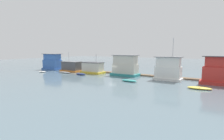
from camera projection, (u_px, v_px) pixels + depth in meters
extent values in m
plane|color=slate|center=(114.00, 75.00, 45.21)|extent=(200.00, 200.00, 0.00)
cube|color=brown|center=(120.00, 73.00, 47.73)|extent=(59.60, 1.84, 0.30)
cube|color=#3866B7|center=(53.00, 69.00, 57.60)|extent=(6.94, 3.47, 0.49)
cube|color=#3866B7|center=(52.00, 64.00, 57.41)|extent=(6.30, 2.84, 2.68)
cube|color=#3866B7|center=(52.00, 57.00, 57.15)|extent=(5.83, 2.36, 1.92)
cube|color=slate|center=(52.00, 54.00, 57.03)|extent=(6.60, 3.14, 0.12)
cube|color=orange|center=(71.00, 71.00, 52.63)|extent=(6.64, 3.54, 0.45)
cube|color=#4C4C51|center=(71.00, 66.00, 52.46)|extent=(5.79, 2.70, 2.46)
cube|color=slate|center=(71.00, 62.00, 52.32)|extent=(6.09, 3.00, 0.12)
cylinder|color=#B2B2B7|center=(69.00, 57.00, 52.65)|extent=(0.12, 0.12, 2.78)
cube|color=gold|center=(93.00, 72.00, 48.46)|extent=(6.50, 3.40, 0.54)
cube|color=beige|center=(93.00, 67.00, 48.29)|extent=(5.77, 2.67, 2.42)
cube|color=#38383D|center=(93.00, 62.00, 48.15)|extent=(6.07, 2.97, 0.12)
cylinder|color=#B2B2B7|center=(96.00, 58.00, 47.36)|extent=(0.12, 0.12, 2.28)
cube|color=teal|center=(125.00, 74.00, 44.13)|extent=(6.97, 3.58, 0.58)
cube|color=beige|center=(125.00, 69.00, 43.96)|extent=(6.13, 2.75, 2.31)
cube|color=beige|center=(125.00, 60.00, 43.70)|extent=(5.79, 2.41, 2.19)
cube|color=slate|center=(125.00, 55.00, 43.57)|extent=(6.43, 3.05, 0.12)
cube|color=white|center=(168.00, 79.00, 37.62)|extent=(5.77, 3.22, 0.51)
cube|color=white|center=(168.00, 72.00, 37.45)|extent=(5.22, 2.68, 2.41)
cube|color=white|center=(168.00, 62.00, 37.20)|extent=(4.79, 2.24, 2.02)
cube|color=slate|center=(169.00, 57.00, 37.07)|extent=(5.52, 2.98, 0.12)
cylinder|color=#B2B2B7|center=(173.00, 47.00, 36.39)|extent=(0.12, 0.12, 3.95)
cube|color=red|center=(220.00, 83.00, 32.56)|extent=(6.99, 3.28, 0.57)
cube|color=red|center=(221.00, 75.00, 32.37)|extent=(6.11, 2.41, 2.72)
cube|color=red|center=(222.00, 62.00, 32.10)|extent=(5.42, 1.72, 1.94)
cube|color=#38383D|center=(222.00, 56.00, 31.98)|extent=(6.41, 2.71, 0.12)
ellipsoid|color=white|center=(42.00, 72.00, 50.53)|extent=(2.78, 1.50, 0.35)
cube|color=#997F60|center=(42.00, 71.00, 50.52)|extent=(0.32, 0.87, 0.08)
ellipsoid|color=gray|center=(64.00, 72.00, 49.14)|extent=(4.25, 1.50, 0.37)
cube|color=#997F60|center=(64.00, 72.00, 49.13)|extent=(0.22, 1.06, 0.08)
ellipsoid|color=navy|center=(81.00, 74.00, 45.06)|extent=(3.21, 1.27, 0.54)
cube|color=#997F60|center=(81.00, 73.00, 45.03)|extent=(0.20, 0.97, 0.08)
ellipsoid|color=teal|center=(129.00, 81.00, 35.74)|extent=(3.48, 1.34, 0.44)
cube|color=#997F60|center=(129.00, 80.00, 35.72)|extent=(0.19, 1.04, 0.08)
ellipsoid|color=yellow|center=(199.00, 88.00, 28.92)|extent=(3.88, 1.79, 0.39)
cube|color=#997F60|center=(199.00, 87.00, 28.90)|extent=(0.27, 1.24, 0.08)
cylinder|color=brown|center=(178.00, 76.00, 38.53)|extent=(0.31, 0.31, 1.35)
cylinder|color=#846B4C|center=(181.00, 76.00, 38.17)|extent=(0.22, 0.22, 1.44)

